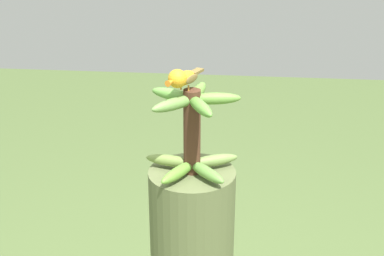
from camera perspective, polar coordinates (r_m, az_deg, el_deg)
banana_bunch at (r=1.69m, az=-0.01°, el=-0.43°), size 0.29×0.29×0.26m
perched_bird at (r=1.61m, az=-1.06°, el=4.99°), size 0.18×0.09×0.07m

